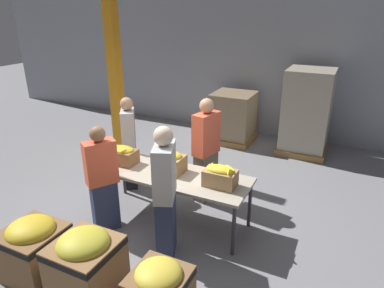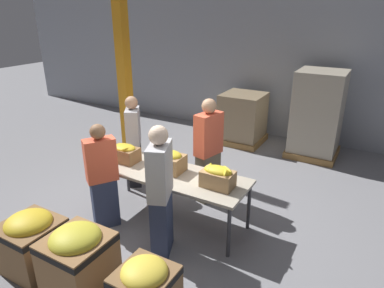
# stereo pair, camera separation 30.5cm
# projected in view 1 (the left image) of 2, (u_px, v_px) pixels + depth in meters

# --- Properties ---
(ground_plane) EXTENTS (30.00, 30.00, 0.00)m
(ground_plane) POSITION_uv_depth(u_px,v_px,m) (171.00, 219.00, 5.10)
(ground_plane) COLOR gray
(wall_back) EXTENTS (16.00, 0.08, 4.00)m
(wall_back) POSITION_uv_depth(u_px,v_px,m) (259.00, 50.00, 7.95)
(wall_back) COLOR #9399A3
(wall_back) RESTS_ON ground_plane
(sorting_table) EXTENTS (2.29, 0.81, 0.76)m
(sorting_table) POSITION_uv_depth(u_px,v_px,m) (170.00, 177.00, 4.83)
(sorting_table) COLOR #B2A893
(sorting_table) RESTS_ON ground_plane
(banana_box_0) EXTENTS (0.43, 0.30, 0.27)m
(banana_box_0) POSITION_uv_depth(u_px,v_px,m) (122.00, 155.00, 5.08)
(banana_box_0) COLOR olive
(banana_box_0) RESTS_ON sorting_table
(banana_box_1) EXTENTS (0.39, 0.31, 0.31)m
(banana_box_1) POSITION_uv_depth(u_px,v_px,m) (170.00, 161.00, 4.81)
(banana_box_1) COLOR #A37A4C
(banana_box_1) RESTS_ON sorting_table
(banana_box_2) EXTENTS (0.43, 0.30, 0.30)m
(banana_box_2) POSITION_uv_depth(u_px,v_px,m) (220.00, 176.00, 4.43)
(banana_box_2) COLOR tan
(banana_box_2) RESTS_ON sorting_table
(volunteer_0) EXTENTS (0.40, 0.46, 1.54)m
(volunteer_0) POSITION_uv_depth(u_px,v_px,m) (103.00, 181.00, 4.61)
(volunteer_0) COLOR #2D3856
(volunteer_0) RESTS_ON ground_plane
(volunteer_1) EXTENTS (0.41, 0.47, 1.59)m
(volunteer_1) POSITION_uv_depth(u_px,v_px,m) (129.00, 144.00, 5.79)
(volunteer_1) COLOR black
(volunteer_1) RESTS_ON ground_plane
(volunteer_2) EXTENTS (0.33, 0.49, 1.69)m
(volunteer_2) POSITION_uv_depth(u_px,v_px,m) (206.00, 151.00, 5.36)
(volunteer_2) COLOR #6B604C
(volunteer_2) RESTS_ON ground_plane
(volunteer_3) EXTENTS (0.39, 0.51, 1.71)m
(volunteer_3) POSITION_uv_depth(u_px,v_px,m) (165.00, 194.00, 4.12)
(volunteer_3) COLOR #2D3856
(volunteer_3) RESTS_ON ground_plane
(donation_bin_0) EXTENTS (0.63, 0.63, 0.74)m
(donation_bin_0) POSITION_uv_depth(u_px,v_px,m) (34.00, 247.00, 3.91)
(donation_bin_0) COLOR olive
(donation_bin_0) RESTS_ON ground_plane
(donation_bin_1) EXTENTS (0.64, 0.64, 0.82)m
(donation_bin_1) POSITION_uv_depth(u_px,v_px,m) (86.00, 265.00, 3.58)
(donation_bin_1) COLOR olive
(donation_bin_1) RESTS_ON ground_plane
(support_pillar) EXTENTS (0.21, 0.21, 4.00)m
(support_pillar) POSITION_uv_depth(u_px,v_px,m) (114.00, 60.00, 6.56)
(support_pillar) COLOR orange
(support_pillar) RESTS_ON ground_plane
(pallet_stack_0) EXTENTS (1.00, 1.00, 1.79)m
(pallet_stack_0) POSITION_uv_depth(u_px,v_px,m) (307.00, 113.00, 7.16)
(pallet_stack_0) COLOR olive
(pallet_stack_0) RESTS_ON ground_plane
(pallet_stack_1) EXTENTS (0.98, 0.98, 1.14)m
(pallet_stack_1) POSITION_uv_depth(u_px,v_px,m) (233.00, 118.00, 7.91)
(pallet_stack_1) COLOR olive
(pallet_stack_1) RESTS_ON ground_plane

